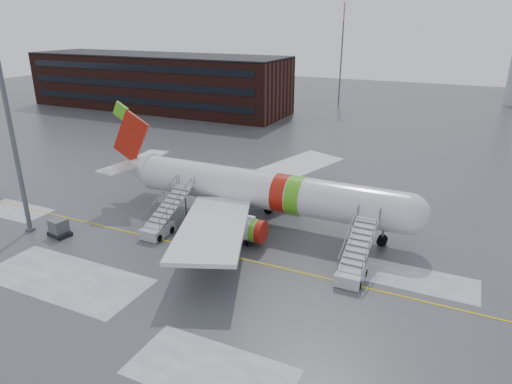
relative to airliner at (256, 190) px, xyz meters
The scene contains 9 objects.
ground 8.33m from the airliner, 114.08° to the right, with size 260.00×260.00×0.00m, color #494C4F.
airliner is the anchor object (origin of this frame).
airstair_fwd 13.76m from the airliner, 28.81° to the right, with size 2.05×7.70×3.48m.
airstair_aft 9.94m from the airliner, 137.39° to the right, with size 2.05×7.70×3.48m.
pushback_tug 5.68m from the airliner, 82.28° to the right, with size 2.49×1.88×1.42m.
uld_container 19.54m from the airliner, 144.18° to the right, with size 2.28×1.83×1.67m.
light_mast_near 24.73m from the airliner, 148.60° to the right, with size 1.20×1.20×26.19m.
terminal_building 68.04m from the airliner, 135.03° to the left, with size 62.00×16.11×12.30m.
light_mast_far_n 72.68m from the airliner, 98.88° to the left, with size 1.20×1.20×24.25m.
Camera 1 is at (21.63, -32.35, 19.64)m, focal length 32.00 mm.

